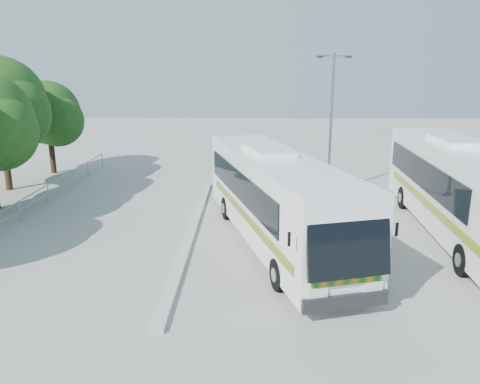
{
  "coord_description": "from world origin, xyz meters",
  "views": [
    {
      "loc": [
        0.01,
        -16.55,
        6.49
      ],
      "look_at": [
        -0.29,
        2.26,
        1.61
      ],
      "focal_mm": 35.0,
      "sensor_mm": 36.0,
      "label": 1
    }
  ],
  "objects_px": {
    "tree_far_e": "(49,113)",
    "coach_main": "(275,196)",
    "coach_adjacent": "(460,187)",
    "lamppost": "(331,118)",
    "tree_far_d": "(0,103)"
  },
  "relations": [
    {
      "from": "tree_far_e",
      "to": "coach_main",
      "type": "xyz_separation_m",
      "value": [
        13.7,
        -12.69,
        -2.02
      ]
    },
    {
      "from": "tree_far_e",
      "to": "coach_main",
      "type": "relative_size",
      "value": 0.47
    },
    {
      "from": "coach_adjacent",
      "to": "lamppost",
      "type": "xyz_separation_m",
      "value": [
        -4.12,
        6.6,
        2.12
      ]
    },
    {
      "from": "coach_main",
      "to": "lamppost",
      "type": "height_order",
      "value": "lamppost"
    },
    {
      "from": "tree_far_d",
      "to": "lamppost",
      "type": "relative_size",
      "value": 0.99
    },
    {
      "from": "tree_far_d",
      "to": "lamppost",
      "type": "height_order",
      "value": "lamppost"
    },
    {
      "from": "coach_adjacent",
      "to": "lamppost",
      "type": "relative_size",
      "value": 1.78
    },
    {
      "from": "tree_far_e",
      "to": "lamppost",
      "type": "bearing_deg",
      "value": -16.27
    },
    {
      "from": "tree_far_d",
      "to": "coach_main",
      "type": "bearing_deg",
      "value": -29.67
    },
    {
      "from": "tree_far_d",
      "to": "lamppost",
      "type": "distance_m",
      "value": 17.76
    },
    {
      "from": "tree_far_d",
      "to": "lamppost",
      "type": "bearing_deg",
      "value": -1.54
    },
    {
      "from": "coach_main",
      "to": "tree_far_d",
      "type": "bearing_deg",
      "value": 135.39
    },
    {
      "from": "coach_main",
      "to": "lamppost",
      "type": "xyz_separation_m",
      "value": [
        3.35,
        7.71,
        2.23
      ]
    },
    {
      "from": "coach_main",
      "to": "coach_adjacent",
      "type": "bearing_deg",
      "value": -6.42
    },
    {
      "from": "coach_adjacent",
      "to": "lamppost",
      "type": "bearing_deg",
      "value": 126.06
    }
  ]
}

